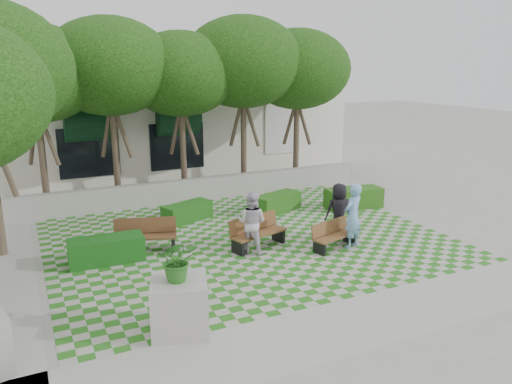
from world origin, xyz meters
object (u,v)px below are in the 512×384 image
planter_front (179,294)px  person_dark (339,211)px  bench_east (333,235)px  bench_west (145,236)px  hedge_midright (277,203)px  bench_mid (257,233)px  hedge_midleft (187,212)px  person_blue (353,216)px  hedge_east (354,198)px  hedge_west (107,250)px  person_white (252,222)px

planter_front → person_dark: 7.11m
bench_east → bench_west: (-5.17, 2.24, 0.07)m
bench_east → hedge_midright: size_ratio=0.87×
bench_mid → hedge_midleft: (-1.10, 3.43, -0.15)m
hedge_midleft → person_blue: 5.98m
bench_west → hedge_midleft: size_ratio=1.07×
hedge_midleft → planter_front: planter_front is taller
bench_mid → bench_west: (-3.13, 1.18, -0.00)m
person_dark → hedge_east: bearing=-122.3°
bench_west → planter_front: planter_front is taller
person_dark → hedge_midleft: bearing=-33.1°
hedge_midright → person_blue: bearing=-86.2°
hedge_midright → person_blue: size_ratio=0.96×
hedge_west → person_blue: bearing=-16.1°
hedge_east → bench_west: bearing=-172.7°
hedge_west → person_blue: (6.91, -2.00, 0.63)m
person_white → bench_mid: bearing=-88.9°
hedge_west → person_blue: size_ratio=1.03×
planter_front → bench_east: bearing=25.3°
bench_mid → person_dark: bearing=-22.7°
hedge_midright → person_blue: 4.36m
bench_east → bench_mid: bearing=136.8°
bench_east → hedge_west: bearing=148.0°
bench_west → person_blue: bearing=-6.2°
hedge_east → planter_front: size_ratio=1.07×
bench_mid → hedge_west: bench_mid is taller
planter_front → person_dark: size_ratio=1.14×
hedge_east → person_white: size_ratio=1.18×
bench_west → hedge_midleft: bearing=64.7°
hedge_midright → planter_front: 8.98m
bench_east → person_blue: person_blue is taller
hedge_east → hedge_midleft: 6.42m
hedge_midleft → person_blue: size_ratio=0.91×
person_white → person_blue: bearing=-150.0°
hedge_midleft → hedge_west: bearing=-140.4°
hedge_east → hedge_west: (-9.53, -1.48, -0.02)m
hedge_midright → person_white: person_white is taller
hedge_east → hedge_west: hedge_east is taller
bench_west → hedge_west: size_ratio=0.94×
bench_east → planter_front: planter_front is taller
bench_east → person_white: bearing=146.6°
bench_west → planter_front: 4.92m
bench_west → person_dark: bearing=2.0°
bench_east → hedge_west: size_ratio=0.81×
bench_mid → person_blue: size_ratio=0.98×
bench_west → person_white: (2.80, -1.49, 0.46)m
hedge_midleft → person_blue: (3.69, -4.66, 0.67)m
bench_mid → person_dark: (2.70, -0.35, 0.43)m
bench_east → bench_mid: (-2.05, 1.05, 0.07)m
person_blue → hedge_midleft: bearing=-73.8°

